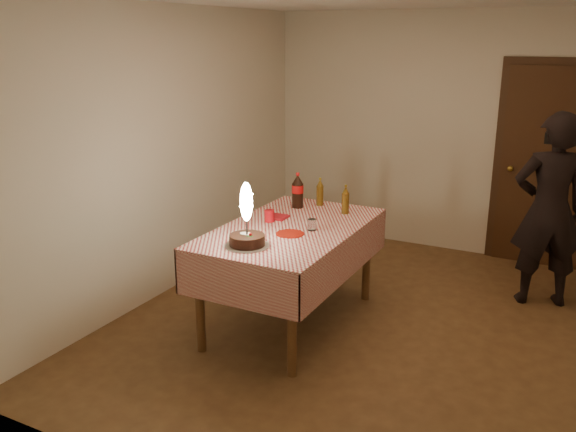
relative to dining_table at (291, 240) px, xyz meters
The scene contains 12 objects.
ground 1.00m from the dining_table, 19.56° to the left, with size 4.00×4.50×0.01m, color brown.
room_shell 1.19m from the dining_table, 24.14° to the left, with size 4.04×4.54×2.62m.
dining_table is the anchor object (origin of this frame).
birthday_cake 0.61m from the dining_table, 97.69° to the right, with size 0.33×0.33×0.48m.
red_plate 0.22m from the dining_table, 64.80° to the right, with size 0.22×0.22×0.01m, color #B1190C.
red_cup 0.28m from the dining_table, 167.63° to the left, with size 0.08×0.08×0.10m, color red.
clear_cup 0.24m from the dining_table, ahead, with size 0.07×0.07×0.09m, color silver.
napkin_stack 0.30m from the dining_table, 140.80° to the left, with size 0.15×0.15×0.02m, color #A3121C.
cola_bottle 0.64m from the dining_table, 111.31° to the left, with size 0.10×0.10×0.32m.
amber_bottle_left 0.75m from the dining_table, 95.42° to the left, with size 0.06×0.06×0.25m.
amber_bottle_right 0.65m from the dining_table, 66.91° to the left, with size 0.06×0.06×0.25m.
photographer 2.30m from the dining_table, 38.00° to the left, with size 0.74×0.61×1.73m.
Camera 1 is at (1.49, -4.39, 2.33)m, focal length 38.00 mm.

